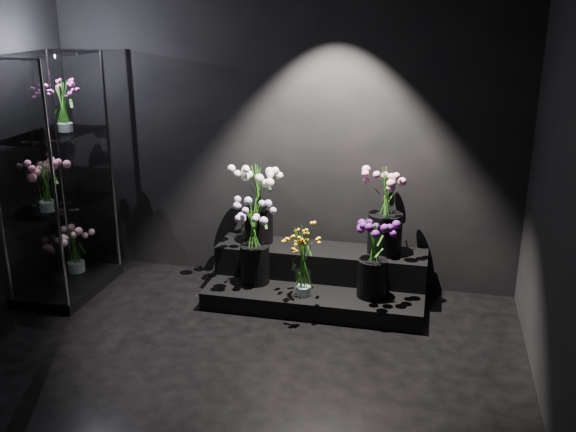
% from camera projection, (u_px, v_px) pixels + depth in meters
% --- Properties ---
extents(floor, '(4.00, 4.00, 0.00)m').
position_uv_depth(floor, '(207.00, 402.00, 3.96)').
color(floor, black).
rests_on(floor, ground).
extents(wall_back, '(4.00, 0.00, 4.00)m').
position_uv_depth(wall_back, '(282.00, 122.00, 5.37)').
color(wall_back, black).
rests_on(wall_back, floor).
extents(display_riser, '(1.76, 0.78, 0.39)m').
position_uv_depth(display_riser, '(318.00, 278.00, 5.35)').
color(display_riser, black).
rests_on(display_riser, floor).
extents(display_case, '(0.54, 0.90, 1.98)m').
position_uv_depth(display_case, '(57.00, 178.00, 5.21)').
color(display_case, black).
rests_on(display_case, floor).
extents(bouquet_orange_bells, '(0.32, 0.32, 0.57)m').
position_uv_depth(bouquet_orange_bells, '(303.00, 261.00, 4.99)').
color(bouquet_orange_bells, white).
rests_on(bouquet_orange_bells, display_riser).
extents(bouquet_lilac, '(0.44, 0.44, 0.70)m').
position_uv_depth(bouquet_lilac, '(254.00, 236.00, 5.19)').
color(bouquet_lilac, black).
rests_on(bouquet_lilac, display_riser).
extents(bouquet_purple, '(0.38, 0.38, 0.66)m').
position_uv_depth(bouquet_purple, '(373.00, 253.00, 4.95)').
color(bouquet_purple, black).
rests_on(bouquet_purple, display_riser).
extents(bouquet_cream_roses, '(0.47, 0.47, 0.68)m').
position_uv_depth(bouquet_cream_roses, '(258.00, 197.00, 5.39)').
color(bouquet_cream_roses, black).
rests_on(bouquet_cream_roses, display_riser).
extents(bouquet_pink_roses, '(0.46, 0.46, 0.72)m').
position_uv_depth(bouquet_pink_roses, '(386.00, 207.00, 5.16)').
color(bouquet_pink_roses, black).
rests_on(bouquet_pink_roses, display_riser).
extents(bouquet_case_pink, '(0.36, 0.36, 0.40)m').
position_uv_depth(bouquet_case_pink, '(46.00, 185.00, 5.04)').
color(bouquet_case_pink, white).
rests_on(bouquet_case_pink, display_case).
extents(bouquet_case_magenta, '(0.23, 0.23, 0.40)m').
position_uv_depth(bouquet_case_magenta, '(63.00, 106.00, 5.12)').
color(bouquet_case_magenta, white).
rests_on(bouquet_case_magenta, display_case).
extents(bouquet_case_base_pink, '(0.35, 0.35, 0.42)m').
position_uv_depth(bouquet_case_base_pink, '(74.00, 248.00, 5.59)').
color(bouquet_case_base_pink, white).
rests_on(bouquet_case_base_pink, display_case).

